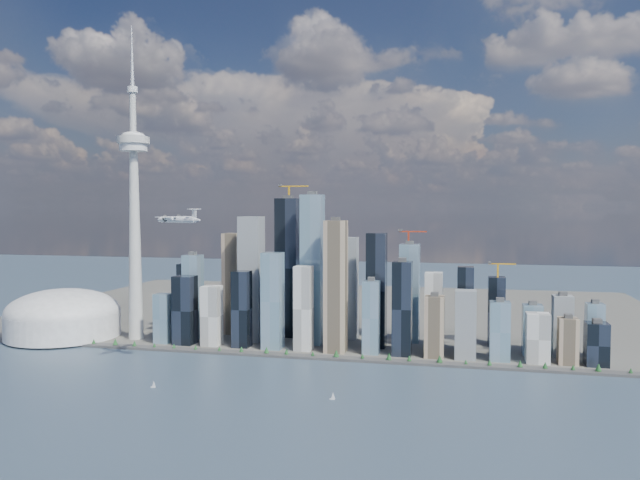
% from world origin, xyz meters
% --- Properties ---
extents(ground, '(4000.00, 4000.00, 0.00)m').
position_xyz_m(ground, '(0.00, 0.00, 0.00)').
color(ground, '#2D3E4E').
rests_on(ground, ground).
extents(seawall, '(1100.00, 22.00, 4.00)m').
position_xyz_m(seawall, '(0.00, 250.00, 2.00)').
color(seawall, '#383838').
rests_on(seawall, ground).
extents(land, '(1400.00, 900.00, 3.00)m').
position_xyz_m(land, '(0.00, 700.00, 1.50)').
color(land, '#4C4C47').
rests_on(land, ground).
extents(shoreline_trees, '(960.53, 7.20, 8.80)m').
position_xyz_m(shoreline_trees, '(0.00, 250.00, 8.78)').
color(shoreline_trees, '#3F2D1E').
rests_on(shoreline_trees, seawall).
extents(skyscraper_cluster, '(736.00, 142.00, 276.22)m').
position_xyz_m(skyscraper_cluster, '(59.61, 336.81, 86.11)').
color(skyscraper_cluster, black).
rests_on(skyscraper_cluster, land).
extents(needle_tower, '(56.00, 56.00, 550.50)m').
position_xyz_m(needle_tower, '(-300.00, 310.00, 235.84)').
color(needle_tower, '#ADACA7').
rests_on(needle_tower, land).
extents(dome_stadium, '(200.00, 200.00, 86.00)m').
position_xyz_m(dome_stadium, '(-440.00, 300.00, 39.44)').
color(dome_stadium, '#BCBCBC').
rests_on(dome_stadium, land).
extents(airplane, '(78.25, 69.90, 19.48)m').
position_xyz_m(airplane, '(-121.79, 113.58, 220.75)').
color(airplane, silver).
rests_on(airplane, ground).
extents(sailboat_west, '(7.33, 2.61, 10.13)m').
position_xyz_m(sailboat_west, '(-128.52, 48.72, 3.25)').
color(sailboat_west, white).
rests_on(sailboat_west, ground).
extents(sailboat_east, '(7.16, 2.29, 9.93)m').
position_xyz_m(sailboat_east, '(112.02, 51.31, 3.19)').
color(sailboat_east, white).
rests_on(sailboat_east, ground).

